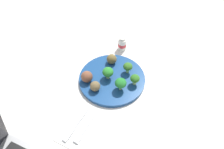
% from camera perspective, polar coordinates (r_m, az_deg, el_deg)
% --- Properties ---
extents(ground_plane, '(4.00, 4.00, 0.00)m').
position_cam_1_polar(ground_plane, '(0.89, 0.00, -1.51)').
color(ground_plane, silver).
extents(plate, '(0.28, 0.28, 0.02)m').
position_cam_1_polar(plate, '(0.89, 0.00, -1.18)').
color(plate, navy).
rests_on(plate, ground_plane).
extents(broccoli_floret_far_rim, '(0.05, 0.05, 0.06)m').
position_cam_1_polar(broccoli_floret_far_rim, '(0.82, 2.37, -2.39)').
color(broccoli_floret_far_rim, '#99BC6D').
rests_on(broccoli_floret_far_rim, plate).
extents(broccoli_floret_back_right, '(0.04, 0.04, 0.05)m').
position_cam_1_polar(broccoli_floret_back_right, '(0.88, 4.34, 2.10)').
color(broccoli_floret_back_right, '#8DBE6B').
rests_on(broccoli_floret_back_right, plate).
extents(broccoli_floret_mid_right, '(0.05, 0.05, 0.05)m').
position_cam_1_polar(broccoli_floret_mid_right, '(0.86, -1.11, 0.64)').
color(broccoli_floret_mid_right, '#A0CA6F').
rests_on(broccoli_floret_mid_right, plate).
extents(broccoli_floret_center, '(0.04, 0.04, 0.05)m').
position_cam_1_polar(broccoli_floret_center, '(0.84, 6.32, -1.03)').
color(broccoli_floret_center, '#95BD6F').
rests_on(broccoli_floret_center, plate).
extents(meatball_center, '(0.05, 0.05, 0.05)m').
position_cam_1_polar(meatball_center, '(0.86, -6.88, -0.59)').
color(meatball_center, brown).
rests_on(meatball_center, plate).
extents(meatball_front_left, '(0.04, 0.04, 0.04)m').
position_cam_1_polar(meatball_front_left, '(0.93, -0.09, 4.23)').
color(meatball_front_left, brown).
rests_on(meatball_front_left, plate).
extents(meatball_far_rim, '(0.04, 0.04, 0.04)m').
position_cam_1_polar(meatball_far_rim, '(0.83, -4.63, -3.21)').
color(meatball_far_rim, brown).
rests_on(meatball_far_rim, plate).
extents(napkin, '(0.18, 0.14, 0.01)m').
position_cam_1_polar(napkin, '(0.78, -8.57, -13.91)').
color(napkin, white).
rests_on(napkin, ground_plane).
extents(fork, '(0.12, 0.03, 0.01)m').
position_cam_1_polar(fork, '(0.77, -7.77, -14.76)').
color(fork, silver).
rests_on(fork, napkin).
extents(knife, '(0.15, 0.04, 0.01)m').
position_cam_1_polar(knife, '(0.78, -10.06, -13.57)').
color(knife, silver).
rests_on(knife, napkin).
extents(yogurt_bottle, '(0.04, 0.04, 0.07)m').
position_cam_1_polar(yogurt_bottle, '(1.01, 2.80, 8.33)').
color(yogurt_bottle, white).
rests_on(yogurt_bottle, ground_plane).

